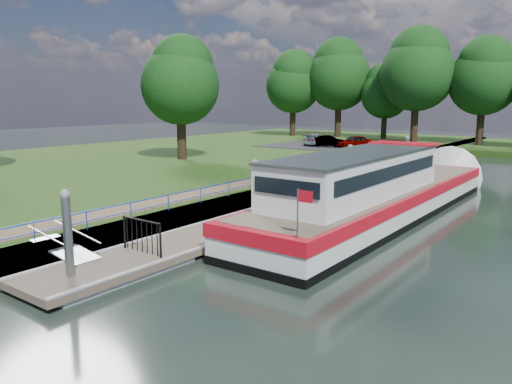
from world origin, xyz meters
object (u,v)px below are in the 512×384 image
Objects in this scene: car_b at (328,141)px; car_c at (316,140)px; car_a at (354,142)px; pontoon at (309,205)px; barge at (384,193)px.

car_c reaches higher than car_b.
pontoon is at bearing -46.77° from car_a.
car_a reaches higher than car_b.
barge reaches higher than car_a.
pontoon is 27.19m from car_c.
barge is at bearing 119.29° from car_c.
car_a is at bearing 119.05° from barge.
barge is at bearing 13.78° from pontoon.
car_b reaches higher than pontoon.
car_a is (-12.20, 21.97, 0.36)m from barge.
pontoon is at bearing 112.08° from car_c.
car_b is at bearing 116.56° from pontoon.
pontoon is 7.71× the size of car_c.
pontoon is 24.45m from car_a.
barge reaches higher than car_b.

